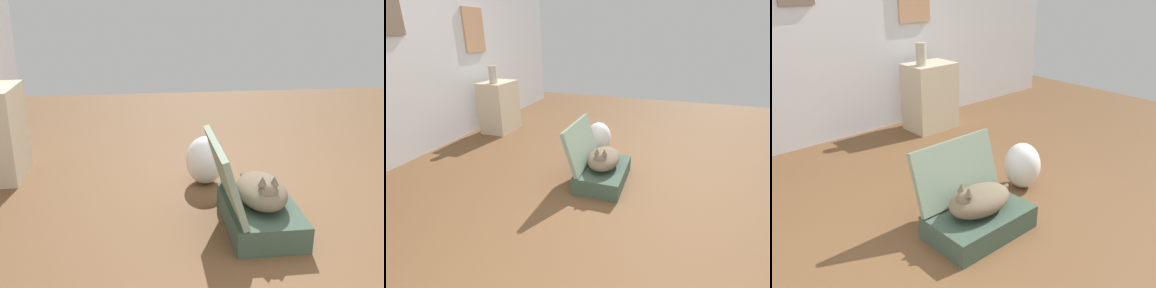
% 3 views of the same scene
% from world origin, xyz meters
% --- Properties ---
extents(ground_plane, '(7.68, 7.68, 0.00)m').
position_xyz_m(ground_plane, '(0.00, 0.00, 0.00)').
color(ground_plane, brown).
rests_on(ground_plane, ground).
extents(suitcase_base, '(0.64, 0.40, 0.15)m').
position_xyz_m(suitcase_base, '(0.13, 0.11, 0.08)').
color(suitcase_base, '#384C3D').
rests_on(suitcase_base, ground).
extents(suitcase_lid, '(0.64, 0.16, 0.40)m').
position_xyz_m(suitcase_lid, '(0.13, 0.33, 0.35)').
color(suitcase_lid, gray).
rests_on(suitcase_lid, suitcase_base).
extents(cat, '(0.52, 0.28, 0.22)m').
position_xyz_m(cat, '(0.12, 0.11, 0.24)').
color(cat, brown).
rests_on(cat, suitcase_base).
extents(plastic_bag_white, '(0.27, 0.28, 0.35)m').
position_xyz_m(plastic_bag_white, '(0.80, 0.34, 0.17)').
color(plastic_bag_white, white).
rests_on(plastic_bag_white, ground).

